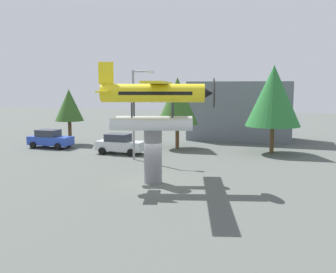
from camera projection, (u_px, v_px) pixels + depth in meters
name	position (u px, v px, depth m)	size (l,w,h in m)	color
ground_plane	(153.00, 183.00, 24.47)	(140.00, 140.00, 0.00)	#515651
display_pedestal	(153.00, 156.00, 24.25)	(1.10, 1.10, 3.35)	slate
floatplane_monument	(155.00, 101.00, 23.82)	(7.18, 10.33, 4.00)	silver
car_near_blue	(50.00, 139.00, 38.07)	(4.20, 2.02, 1.76)	#2847B7
car_mid_silver	(120.00, 144.00, 34.79)	(4.20, 2.02, 1.76)	silver
streetlight_primary	(136.00, 108.00, 31.62)	(1.84, 0.28, 7.15)	gray
storefront_building	(241.00, 111.00, 44.10)	(11.05, 5.75, 6.38)	slate
tree_west	(69.00, 105.00, 40.35)	(2.89, 2.89, 5.59)	brown
tree_east	(177.00, 101.00, 37.44)	(3.96, 3.96, 6.72)	brown
tree_center_back	(273.00, 96.00, 34.62)	(4.78, 4.78, 7.72)	brown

